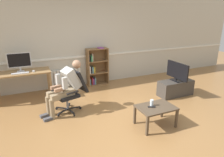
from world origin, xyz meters
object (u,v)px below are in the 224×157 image
at_px(office_chair, 72,89).
at_px(drinking_glass, 152,103).
at_px(spare_remote, 152,107).
at_px(bookshelf, 96,67).
at_px(coffee_table, 156,109).
at_px(computer_desk, 23,76).
at_px(computer_mouse, 33,71).
at_px(tv_stand, 175,88).
at_px(keyboard, 20,73).
at_px(radiator, 66,79).
at_px(person_seated, 65,86).
at_px(imac_monitor, 19,61).
at_px(tv_screen, 177,71).

relative_size(office_chair, drinking_glass, 7.62).
bearing_deg(drinking_glass, spare_remote, -124.18).
distance_m(bookshelf, office_chair, 1.84).
distance_m(office_chair, coffee_table, 1.96).
distance_m(computer_desk, coffee_table, 3.53).
distance_m(computer_mouse, tv_stand, 3.89).
distance_m(computer_desk, bookshelf, 2.17).
xyz_separation_m(keyboard, spare_remote, (2.36, -2.40, -0.33)).
xyz_separation_m(radiator, spare_remote, (1.13, -2.93, 0.15)).
bearing_deg(computer_desk, coffee_table, -46.63).
bearing_deg(office_chair, person_seated, -90.00).
height_order(computer_desk, keyboard, keyboard).
xyz_separation_m(radiator, drinking_glass, (1.17, -2.87, 0.21)).
relative_size(bookshelf, person_seated, 1.00).
xyz_separation_m(office_chair, person_seated, (-0.16, -0.05, 0.12)).
xyz_separation_m(computer_desk, imac_monitor, (-0.03, 0.08, 0.39)).
bearing_deg(tv_stand, person_seated, 175.26).
bearing_deg(tv_screen, imac_monitor, 67.44).
height_order(bookshelf, office_chair, bookshelf).
bearing_deg(bookshelf, office_chair, -127.15).
bearing_deg(radiator, tv_stand, -34.65).
height_order(radiator, coffee_table, radiator).
bearing_deg(radiator, spare_remote, -69.01).
relative_size(imac_monitor, radiator, 0.64).
xyz_separation_m(keyboard, tv_stand, (3.92, -1.33, -0.55)).
xyz_separation_m(imac_monitor, radiator, (1.22, 0.31, -0.76)).
relative_size(computer_desk, computer_mouse, 13.95).
bearing_deg(tv_stand, coffee_table, -143.19).
relative_size(imac_monitor, computer_mouse, 5.81).
bearing_deg(imac_monitor, computer_desk, -68.97).
relative_size(bookshelf, tv_stand, 1.22).
distance_m(tv_screen, drinking_glass, 1.84).
bearing_deg(coffee_table, imac_monitor, 132.87).
xyz_separation_m(computer_mouse, tv_screen, (3.61, -1.35, -0.07)).
relative_size(computer_mouse, spare_remote, 0.67).
bearing_deg(keyboard, office_chair, -43.62).
bearing_deg(office_chair, coffee_table, 29.27).
xyz_separation_m(imac_monitor, tv_screen, (3.91, -1.54, -0.34)).
height_order(bookshelf, coffee_table, bookshelf).
relative_size(bookshelf, tv_screen, 1.53).
xyz_separation_m(keyboard, drinking_glass, (2.41, -2.34, -0.27)).
bearing_deg(tv_stand, imac_monitor, 158.45).
height_order(radiator, tv_stand, radiator).
height_order(imac_monitor, radiator, imac_monitor).
xyz_separation_m(computer_mouse, tv_stand, (3.60, -1.35, -0.56)).
distance_m(imac_monitor, office_chair, 1.72).
height_order(tv_screen, drinking_glass, tv_screen).
bearing_deg(radiator, keyboard, -156.82).
height_order(drinking_glass, spare_remote, drinking_glass).
distance_m(keyboard, radiator, 1.43).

